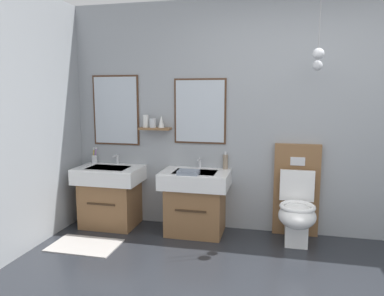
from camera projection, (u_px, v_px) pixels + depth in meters
The scene contains 10 objects.
wall_back at pixel (303, 118), 3.88m from camera, with size 5.48×0.51×2.54m.
bath_mat at pixel (85, 245), 3.68m from camera, with size 0.68×0.44×0.01m, color #9E9993.
vanity_sink_left at pixel (110, 194), 4.21m from camera, with size 0.73×0.53×0.69m.
tap_on_left_sink at pixel (117, 158), 4.35m from camera, with size 0.03×0.13×0.11m.
vanity_sink_right at pixel (196, 200), 3.99m from camera, with size 0.73×0.53×0.69m.
tap_on_right_sink at pixel (199, 162), 4.12m from camera, with size 0.03×0.13×0.11m.
toilet at pixel (296, 206), 3.77m from camera, with size 0.48×0.62×1.00m.
toothbrush_cup at pixel (94, 159), 4.40m from camera, with size 0.07×0.07×0.20m.
soap_dispenser at pixel (225, 161), 4.05m from camera, with size 0.06×0.06×0.20m.
folded_hand_towel at pixel (188, 172), 3.79m from camera, with size 0.22×0.16×0.04m, color gray.
Camera 1 is at (-0.29, -2.15, 1.53)m, focal length 33.96 mm.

